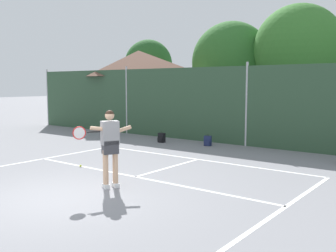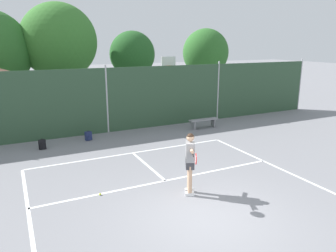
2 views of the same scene
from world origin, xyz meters
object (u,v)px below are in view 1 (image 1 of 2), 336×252
Objects in this scene: tennis_player at (110,142)px; tennis_ball at (81,166)px; backpack_black at (161,138)px; backpack_navy at (208,141)px.

tennis_player is 2.83m from tennis_ball.
backpack_black is at bearing 118.67° from tennis_player.
backpack_navy is (0.95, 5.66, 0.16)m from tennis_ball.
tennis_player is at bearing -77.98° from backpack_navy.
tennis_ball is 5.74m from backpack_navy.
tennis_player is 4.01× the size of backpack_black.
tennis_player reaches higher than backpack_black.
backpack_black is at bearing 101.56° from tennis_ball.
tennis_ball is 0.14× the size of backpack_black.
tennis_player reaches higher than tennis_ball.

